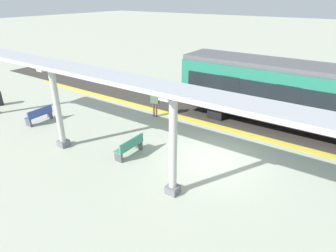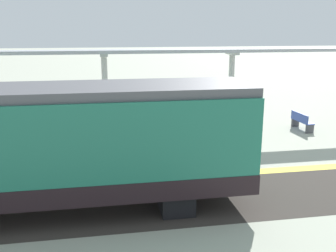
# 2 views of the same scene
# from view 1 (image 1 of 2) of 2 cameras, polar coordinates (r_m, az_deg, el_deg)

# --- Properties ---
(ground_plane) EXTENTS (176.00, 176.00, 0.00)m
(ground_plane) POSITION_cam_1_polar(r_m,az_deg,el_deg) (12.74, 8.97, -6.47)
(ground_plane) COLOR #A8AC99
(tactile_edge_strip) EXTENTS (0.52, 33.70, 0.01)m
(tactile_edge_strip) POSITION_cam_1_polar(r_m,az_deg,el_deg) (15.34, 14.20, -1.26)
(tactile_edge_strip) COLOR gold
(tactile_edge_strip) RESTS_ON ground
(trackbed) EXTENTS (3.20, 45.70, 0.01)m
(trackbed) POSITION_cam_1_polar(r_m,az_deg,el_deg) (16.96, 16.50, 1.04)
(trackbed) COLOR #38332D
(trackbed) RESTS_ON ground
(train_near_carriage) EXTENTS (2.65, 11.71, 3.48)m
(train_near_carriage) POSITION_cam_1_polar(r_m,az_deg,el_deg) (15.93, 23.53, 5.48)
(train_near_carriage) COLOR #1F6C56
(train_near_carriage) RESTS_ON ground
(canopy_pillar_second) EXTENTS (1.10, 0.44, 3.81)m
(canopy_pillar_second) POSITION_cam_1_polar(r_m,az_deg,el_deg) (13.69, -21.19, 3.35)
(canopy_pillar_second) COLOR slate
(canopy_pillar_second) RESTS_ON ground
(canopy_pillar_third) EXTENTS (1.10, 0.44, 3.81)m
(canopy_pillar_third) POSITION_cam_1_polar(r_m,az_deg,el_deg) (9.58, 1.01, -4.04)
(canopy_pillar_third) COLOR slate
(canopy_pillar_third) RESTS_ON ground
(canopy_beam) EXTENTS (1.20, 27.27, 0.16)m
(canopy_beam) POSITION_cam_1_polar(r_m,az_deg,el_deg) (8.74, 1.81, 7.03)
(canopy_beam) COLOR #A8AAB2
(canopy_beam) RESTS_ON canopy_pillar_nearest
(bench_near_end) EXTENTS (1.52, 0.50, 0.86)m
(bench_near_end) POSITION_cam_1_polar(r_m,az_deg,el_deg) (17.42, -24.26, 2.01)
(bench_near_end) COLOR #344B9B
(bench_near_end) RESTS_ON ground
(bench_mid_platform) EXTENTS (1.50, 0.44, 0.86)m
(bench_mid_platform) POSITION_cam_1_polar(r_m,az_deg,el_deg) (12.74, -7.60, -4.09)
(bench_mid_platform) COLOR #35836A
(bench_mid_platform) RESTS_ON ground
(passenger_waiting_near_edge) EXTENTS (0.30, 0.51, 1.67)m
(passenger_waiting_near_edge) POSITION_cam_1_polar(r_m,az_deg,el_deg) (16.49, -2.63, 5.28)
(passenger_waiting_near_edge) COLOR brown
(passenger_waiting_near_edge) RESTS_ON ground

